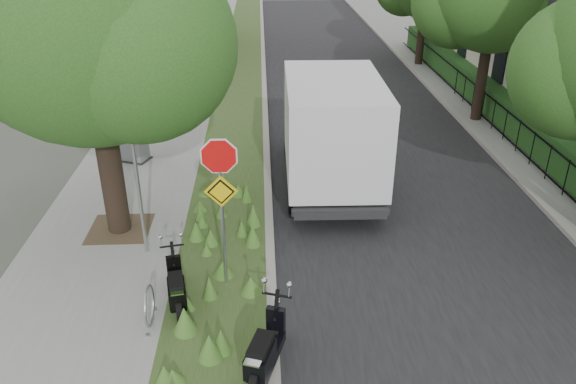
# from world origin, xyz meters

# --- Properties ---
(ground) EXTENTS (120.00, 120.00, 0.00)m
(ground) POSITION_xyz_m (0.00, 0.00, 0.00)
(ground) COLOR #4C5147
(ground) RESTS_ON ground
(sidewalk_near) EXTENTS (3.50, 60.00, 0.12)m
(sidewalk_near) POSITION_xyz_m (-4.25, 10.00, 0.06)
(sidewalk_near) COLOR gray
(sidewalk_near) RESTS_ON ground
(verge) EXTENTS (2.00, 60.00, 0.12)m
(verge) POSITION_xyz_m (-1.50, 10.00, 0.06)
(verge) COLOR #33471E
(verge) RESTS_ON ground
(kerb_near) EXTENTS (0.20, 60.00, 0.13)m
(kerb_near) POSITION_xyz_m (-0.50, 10.00, 0.07)
(kerb_near) COLOR #9E9991
(kerb_near) RESTS_ON ground
(road) EXTENTS (7.00, 60.00, 0.01)m
(road) POSITION_xyz_m (3.00, 10.00, 0.01)
(road) COLOR black
(road) RESTS_ON ground
(kerb_far) EXTENTS (0.20, 60.00, 0.13)m
(kerb_far) POSITION_xyz_m (6.50, 10.00, 0.07)
(kerb_far) COLOR #9E9991
(kerb_far) RESTS_ON ground
(footpath_far) EXTENTS (3.20, 60.00, 0.12)m
(footpath_far) POSITION_xyz_m (8.20, 10.00, 0.06)
(footpath_far) COLOR gray
(footpath_far) RESTS_ON ground
(street_tree_main) EXTENTS (6.21, 5.54, 7.66)m
(street_tree_main) POSITION_xyz_m (-4.08, 2.86, 4.80)
(street_tree_main) COLOR black
(street_tree_main) RESTS_ON ground
(bare_post) EXTENTS (0.08, 0.08, 4.00)m
(bare_post) POSITION_xyz_m (-3.20, 1.80, 2.12)
(bare_post) COLOR #A5A8AD
(bare_post) RESTS_ON ground
(bike_hoop) EXTENTS (0.06, 0.78, 0.77)m
(bike_hoop) POSITION_xyz_m (-2.70, -0.60, 0.50)
(bike_hoop) COLOR #A5A8AD
(bike_hoop) RESTS_ON ground
(sign_assembly) EXTENTS (0.94, 0.08, 3.22)m
(sign_assembly) POSITION_xyz_m (-1.40, 0.58, 2.33)
(sign_assembly) COLOR #A5A8AD
(sign_assembly) RESTS_ON ground
(fence_far) EXTENTS (0.04, 24.00, 1.00)m
(fence_far) POSITION_xyz_m (7.20, 10.00, 0.67)
(fence_far) COLOR black
(fence_far) RESTS_ON ground
(hedge_far) EXTENTS (1.00, 24.00, 1.10)m
(hedge_far) POSITION_xyz_m (7.90, 10.00, 0.67)
(hedge_far) COLOR #1A4418
(hedge_far) RESTS_ON footpath_far
(scooter_near) EXTENTS (0.51, 1.53, 0.74)m
(scooter_near) POSITION_xyz_m (-2.27, -0.16, 0.48)
(scooter_near) COLOR black
(scooter_near) RESTS_ON ground
(scooter_far) EXTENTS (0.71, 1.66, 0.82)m
(scooter_far) POSITION_xyz_m (-0.66, -1.97, 0.52)
(scooter_far) COLOR black
(scooter_far) RESTS_ON ground
(box_truck) EXTENTS (2.45, 5.86, 2.63)m
(box_truck) POSITION_xyz_m (1.20, 5.22, 1.71)
(box_truck) COLOR #262628
(box_truck) RESTS_ON ground
(utility_cabinet) EXTENTS (1.10, 0.93, 1.25)m
(utility_cabinet) POSITION_xyz_m (-4.48, 6.90, 0.72)
(utility_cabinet) COLOR #262628
(utility_cabinet) RESTS_ON ground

